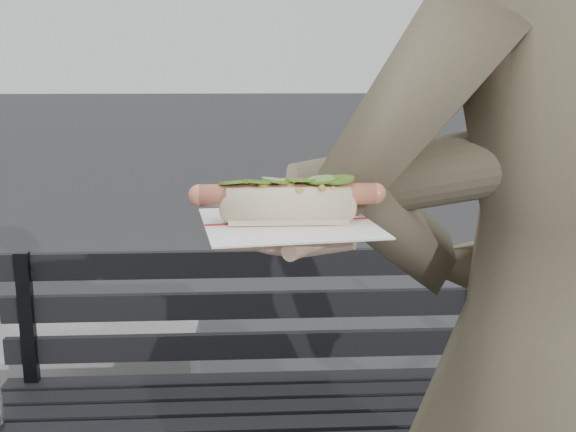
# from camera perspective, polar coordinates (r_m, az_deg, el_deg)

# --- Properties ---
(park_bench) EXTENTS (1.50, 0.44, 0.88)m
(park_bench) POSITION_cam_1_polar(r_m,az_deg,el_deg) (1.98, -3.27, -13.73)
(park_bench) COLOR black
(park_bench) RESTS_ON ground
(concrete_block) EXTENTS (1.20, 0.40, 0.40)m
(concrete_block) POSITION_cam_1_polar(r_m,az_deg,el_deg) (2.81, -20.40, -13.63)
(concrete_block) COLOR slate
(concrete_block) RESTS_ON ground
(person) EXTENTS (0.75, 0.54, 1.91)m
(person) POSITION_cam_1_polar(r_m,az_deg,el_deg) (1.06, 21.88, -13.11)
(person) COLOR brown
(person) RESTS_ON ground
(held_hotdog) EXTENTS (0.62, 0.32, 0.20)m
(held_hotdog) POSITION_cam_1_polar(r_m,az_deg,el_deg) (0.86, 12.48, 3.26)
(held_hotdog) COLOR brown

